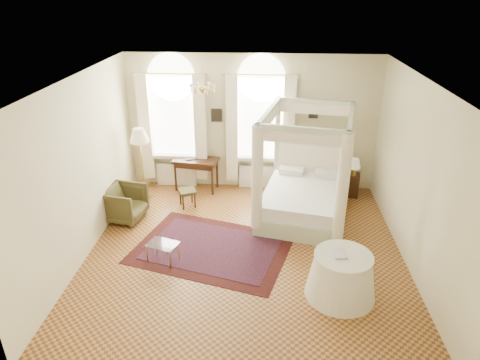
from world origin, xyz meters
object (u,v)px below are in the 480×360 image
(floor_lamp, at_px, (139,139))
(nightstand, at_px, (351,185))
(stool, at_px, (187,193))
(writing_desk, at_px, (196,164))
(armchair, at_px, (124,203))
(coffee_table, at_px, (162,245))
(side_table, at_px, (341,276))
(canopy_bed, at_px, (304,195))

(floor_lamp, bearing_deg, nightstand, 4.67)
(nightstand, height_order, stool, nightstand)
(writing_desk, relative_size, stool, 2.36)
(stool, distance_m, armchair, 1.43)
(armchair, height_order, coffee_table, armchair)
(armchair, bearing_deg, side_table, -106.98)
(writing_desk, xyz_separation_m, floor_lamp, (-1.20, -0.51, 0.79))
(nightstand, xyz_separation_m, coffee_table, (-3.94, -3.00, 0.06))
(nightstand, height_order, armchair, armchair)
(side_table, bearing_deg, coffee_table, 166.57)
(armchair, bearing_deg, coffee_table, -131.10)
(writing_desk, xyz_separation_m, coffee_table, (-0.15, -3.10, -0.35))
(coffee_table, xyz_separation_m, side_table, (3.15, -0.75, 0.04))
(coffee_table, bearing_deg, side_table, -13.43)
(side_table, bearing_deg, stool, 136.45)
(nightstand, bearing_deg, writing_desk, 178.47)
(canopy_bed, xyz_separation_m, coffee_table, (-2.70, -1.83, -0.20))
(armchair, bearing_deg, nightstand, -63.32)
(stool, relative_size, side_table, 0.42)
(floor_lamp, bearing_deg, side_table, -38.53)
(armchair, bearing_deg, floor_lamp, 2.81)
(coffee_table, relative_size, side_table, 0.57)
(floor_lamp, bearing_deg, writing_desk, 23.05)
(canopy_bed, relative_size, writing_desk, 2.20)
(writing_desk, distance_m, stool, 0.99)
(stool, bearing_deg, side_table, -43.55)
(nightstand, relative_size, stool, 1.15)
(nightstand, height_order, writing_desk, writing_desk)
(coffee_table, distance_m, floor_lamp, 3.02)
(armchair, bearing_deg, canopy_bed, -74.79)
(coffee_table, distance_m, side_table, 3.23)
(stool, distance_m, floor_lamp, 1.65)
(writing_desk, height_order, stool, writing_desk)
(nightstand, height_order, floor_lamp, floor_lamp)
(nightstand, bearing_deg, floor_lamp, -175.33)
(stool, xyz_separation_m, side_table, (3.07, -2.92, 0.03))
(writing_desk, distance_m, coffee_table, 3.12)
(writing_desk, relative_size, side_table, 1.00)
(stool, distance_m, coffee_table, 2.17)
(floor_lamp, height_order, side_table, floor_lamp)
(writing_desk, bearing_deg, coffee_table, -92.71)
(writing_desk, xyz_separation_m, armchair, (-1.34, -1.59, -0.31))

